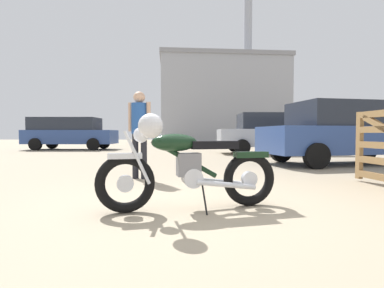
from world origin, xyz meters
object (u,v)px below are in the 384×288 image
Objects in this scene: silver_sedan_mid at (275,132)px; blue_hatchback_right at (69,132)px; pale_sedan_back at (349,131)px; vintage_motorcycle at (186,166)px; bystander at (139,125)px.

silver_sedan_mid and blue_hatchback_right have the same top height.
silver_sedan_mid is at bearing -89.75° from pale_sedan_back.
blue_hatchback_right reaches higher than vintage_motorcycle.
bystander is 8.35m from silver_sedan_mid.
pale_sedan_back is at bearing 132.31° from bystander.
pale_sedan_back is (5.49, 2.61, -0.08)m from bystander.
blue_hatchback_right is (-11.09, 7.60, 0.00)m from pale_sedan_back.
pale_sedan_back is 1.04× the size of blue_hatchback_right.
blue_hatchback_right is (-5.60, 10.21, -0.08)m from bystander.
blue_hatchback_right is at bearing -74.54° from vintage_motorcycle.
bystander is (-0.91, 2.25, 0.53)m from vintage_motorcycle.
vintage_motorcycle is 1.24× the size of bystander.
silver_sedan_mid is (4.70, 6.91, -0.08)m from bystander.
silver_sedan_mid is at bearing 162.63° from bystander.
blue_hatchback_right is at bearing -134.44° from bystander.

